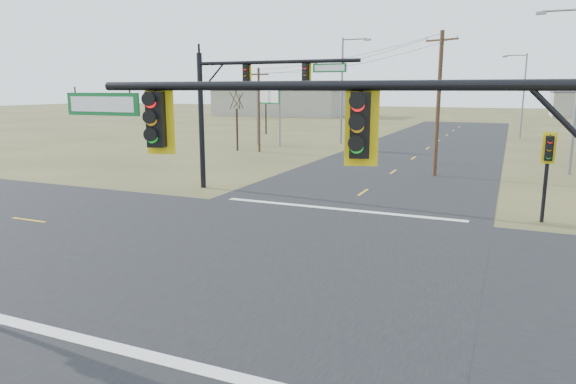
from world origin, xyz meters
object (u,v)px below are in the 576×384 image
(mast_arm_near, at_px, (362,156))
(streetlight_a, at_px, (575,82))
(utility_pole_near, at_px, (438,102))
(streetlight_b, at_px, (522,91))
(mast_arm_far, at_px, (244,92))
(pedestal_signal_ne, at_px, (548,156))
(bare_tree_a, at_px, (237,98))
(utility_pole_far, at_px, (259,108))
(bare_tree_b, at_px, (266,90))
(highway_sign, at_px, (268,102))
(streetlight_c, at_px, (344,85))

(mast_arm_near, height_order, streetlight_a, streetlight_a)
(utility_pole_near, distance_m, streetlight_b, 32.03)
(mast_arm_far, height_order, pedestal_signal_ne, mast_arm_far)
(bare_tree_a, bearing_deg, streetlight_a, -6.58)
(utility_pole_far, bearing_deg, bare_tree_b, 113.97)
(utility_pole_near, relative_size, streetlight_a, 0.86)
(pedestal_signal_ne, relative_size, utility_pole_near, 0.42)
(utility_pole_far, bearing_deg, highway_sign, 106.36)
(utility_pole_near, height_order, utility_pole_far, utility_pole_near)
(mast_arm_far, relative_size, highway_sign, 1.50)
(pedestal_signal_ne, distance_m, highway_sign, 34.07)
(streetlight_c, relative_size, bare_tree_a, 1.77)
(streetlight_b, bearing_deg, utility_pole_near, -84.98)
(pedestal_signal_ne, xyz_separation_m, bare_tree_b, (-30.81, 35.98, 2.64))
(streetlight_c, bearing_deg, streetlight_b, 63.40)
(utility_pole_near, bearing_deg, utility_pole_far, 155.99)
(streetlight_a, bearing_deg, mast_arm_far, -124.96)
(mast_arm_near, bearing_deg, highway_sign, 100.96)
(highway_sign, relative_size, streetlight_a, 0.58)
(streetlight_a, bearing_deg, pedestal_signal_ne, -81.68)
(mast_arm_near, height_order, utility_pole_near, utility_pole_near)
(utility_pole_far, bearing_deg, pedestal_signal_ne, -38.66)
(utility_pole_far, xyz_separation_m, bare_tree_b, (-7.82, 17.59, 1.54))
(utility_pole_far, relative_size, streetlight_c, 0.70)
(streetlight_a, bearing_deg, bare_tree_a, -170.40)
(mast_arm_far, xyz_separation_m, utility_pole_far, (-7.73, 17.25, -1.51))
(pedestal_signal_ne, xyz_separation_m, streetlight_b, (-0.72, 42.43, 2.55))
(streetlight_b, relative_size, bare_tree_a, 1.58)
(pedestal_signal_ne, distance_m, bare_tree_a, 31.23)
(utility_pole_far, distance_m, streetlight_c, 11.29)
(highway_sign, bearing_deg, pedestal_signal_ne, -19.75)
(utility_pole_near, distance_m, bare_tree_b, 35.28)
(highway_sign, height_order, bare_tree_a, highway_sign)
(mast_arm_near, xyz_separation_m, utility_pole_near, (-2.31, 27.14, 0.23))
(mast_arm_far, relative_size, streetlight_c, 0.87)
(utility_pole_near, distance_m, utility_pole_far, 18.56)
(bare_tree_b, bearing_deg, bare_tree_a, -72.57)
(streetlight_b, xyz_separation_m, streetlight_c, (-17.22, -14.16, 0.65))
(highway_sign, xyz_separation_m, streetlight_a, (26.61, -8.49, 1.70))
(pedestal_signal_ne, height_order, bare_tree_b, bare_tree_b)
(streetlight_c, xyz_separation_m, bare_tree_b, (-12.87, 7.71, -0.57))
(mast_arm_near, xyz_separation_m, streetlight_a, (5.83, 31.41, 1.50))
(mast_arm_near, height_order, streetlight_c, streetlight_c)
(mast_arm_far, xyz_separation_m, pedestal_signal_ne, (15.26, -1.14, -2.62))
(highway_sign, bearing_deg, streetlight_b, 62.50)
(streetlight_a, distance_m, streetlight_b, 27.46)
(streetlight_b, distance_m, streetlight_c, 22.30)
(mast_arm_near, bearing_deg, streetlight_c, 91.12)
(highway_sign, relative_size, bare_tree_b, 0.91)
(utility_pole_near, bearing_deg, streetlight_a, 27.66)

